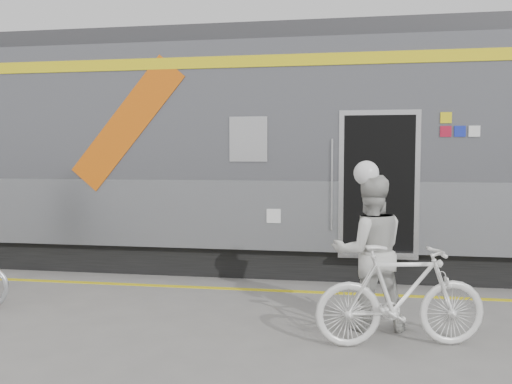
# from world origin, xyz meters

# --- Properties ---
(ground) EXTENTS (90.00, 90.00, 0.00)m
(ground) POSITION_xyz_m (0.00, 0.00, 0.00)
(ground) COLOR slate
(ground) RESTS_ON ground
(train) EXTENTS (24.00, 3.17, 4.10)m
(train) POSITION_xyz_m (-0.07, 4.19, 2.05)
(train) COLOR black
(train) RESTS_ON ground
(safety_strip) EXTENTS (24.00, 0.12, 0.01)m
(safety_strip) POSITION_xyz_m (0.00, 2.15, 0.00)
(safety_strip) COLOR yellow
(safety_strip) RESTS_ON ground
(woman) EXTENTS (0.99, 0.84, 1.78)m
(woman) POSITION_xyz_m (1.91, 0.62, 0.89)
(woman) COLOR beige
(woman) RESTS_ON ground
(bicycle_right) EXTENTS (1.86, 0.88, 1.08)m
(bicycle_right) POSITION_xyz_m (2.21, 0.07, 0.54)
(bicycle_right) COLOR white
(bicycle_right) RESTS_ON ground
(helmet_woman) EXTENTS (0.28, 0.28, 0.28)m
(helmet_woman) POSITION_xyz_m (1.91, 0.62, 1.92)
(helmet_woman) COLOR white
(helmet_woman) RESTS_ON woman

